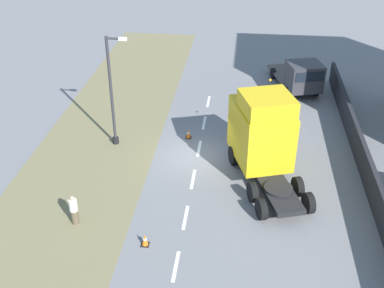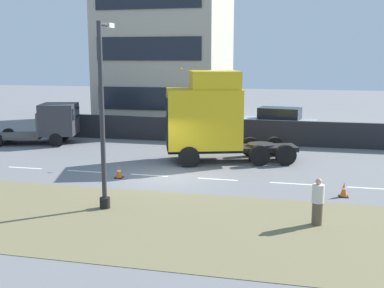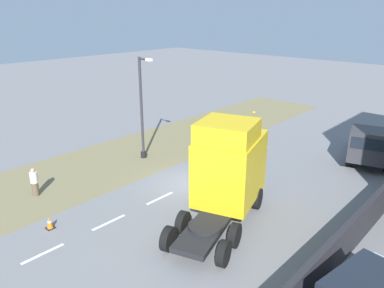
% 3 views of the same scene
% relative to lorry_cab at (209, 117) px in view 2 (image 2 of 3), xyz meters
% --- Properties ---
extents(ground_plane, '(120.00, 120.00, 0.00)m').
position_rel_lorry_cab_xyz_m(ground_plane, '(-3.50, 1.18, -2.34)').
color(ground_plane, slate).
rests_on(ground_plane, ground).
extents(grass_verge, '(7.00, 44.00, 0.01)m').
position_rel_lorry_cab_xyz_m(grass_verge, '(-9.50, 1.18, -2.34)').
color(grass_verge, olive).
rests_on(grass_verge, ground).
extents(lane_markings, '(0.16, 17.80, 0.00)m').
position_rel_lorry_cab_xyz_m(lane_markings, '(-3.50, 0.48, -2.34)').
color(lane_markings, white).
rests_on(lane_markings, ground).
extents(boundary_wall, '(0.25, 24.00, 1.54)m').
position_rel_lorry_cab_xyz_m(boundary_wall, '(5.50, 1.18, -1.57)').
color(boundary_wall, '#232328').
rests_on(boundary_wall, ground).
extents(building_block, '(10.36, 9.15, 13.22)m').
position_rel_lorry_cab_xyz_m(building_block, '(14.28, 6.25, 3.72)').
color(building_block, '#B7AD99').
rests_on(building_block, ground).
extents(lorry_cab, '(4.47, 7.02, 4.81)m').
position_rel_lorry_cab_xyz_m(lorry_cab, '(0.00, 0.00, 0.00)').
color(lorry_cab, black).
rests_on(lorry_cab, ground).
extents(flatbed_truck, '(3.76, 6.34, 2.49)m').
position_rel_lorry_cab_xyz_m(flatbed_truck, '(2.93, 10.64, -1.02)').
color(flatbed_truck, '#333338').
rests_on(flatbed_truck, ground).
extents(parked_car, '(2.62, 4.96, 2.14)m').
position_rel_lorry_cab_xyz_m(parked_car, '(7.31, -3.12, -1.31)').
color(parked_car, '#9EA3A8').
rests_on(parked_car, ground).
extents(lamp_post, '(1.31, 0.37, 6.57)m').
position_rel_lorry_cab_xyz_m(lamp_post, '(-8.44, 2.09, 0.62)').
color(lamp_post, black).
rests_on(lamp_post, ground).
extents(pedestrian, '(0.39, 0.39, 1.56)m').
position_rel_lorry_cab_xyz_m(pedestrian, '(-8.54, -5.31, -1.59)').
color(pedestrian, brown).
rests_on(pedestrian, ground).
extents(traffic_cone_lead, '(0.36, 0.36, 0.58)m').
position_rel_lorry_cab_xyz_m(traffic_cone_lead, '(-5.03, -6.39, -2.06)').
color(traffic_cone_lead, black).
rests_on(traffic_cone_lead, ground).
extents(traffic_cone_trailing, '(0.36, 0.36, 0.58)m').
position_rel_lorry_cab_xyz_m(traffic_cone_trailing, '(-4.28, 3.25, -2.06)').
color(traffic_cone_trailing, black).
rests_on(traffic_cone_trailing, ground).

